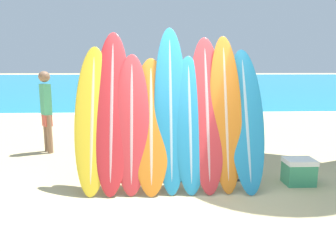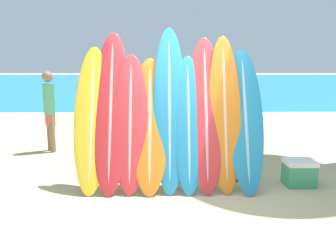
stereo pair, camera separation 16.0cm
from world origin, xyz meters
name	(u,v)px [view 2 (the right image)]	position (x,y,z in m)	size (l,w,h in m)	color
ground_plane	(184,196)	(0.00, 0.00, 0.00)	(160.00, 160.00, 0.00)	tan
ocean_water	(166,81)	(0.00, 37.73, 0.00)	(120.00, 60.00, 0.01)	teal
surfboard_rack	(169,161)	(-0.22, 0.30, 0.45)	(2.67, 0.04, 0.83)	#47474C
surfboard_slot_0	(92,118)	(-1.39, 0.38, 1.10)	(0.54, 0.89, 2.20)	yellow
surfboard_slot_1	(111,110)	(-1.10, 0.42, 1.22)	(0.56, 1.03, 2.44)	red
surfboard_slot_2	(130,122)	(-0.80, 0.34, 1.04)	(0.54, 0.82, 2.09)	red
surfboard_slot_3	(150,124)	(-0.50, 0.35, 1.01)	(0.58, 0.89, 2.02)	orange
surfboard_slot_4	(169,108)	(-0.20, 0.43, 1.25)	(0.50, 0.96, 2.51)	teal
surfboard_slot_5	(189,123)	(0.09, 0.34, 1.03)	(0.50, 0.84, 2.06)	teal
surfboard_slot_6	(206,113)	(0.36, 0.40, 1.18)	(0.54, 0.96, 2.36)	red
surfboard_slot_7	(225,113)	(0.65, 0.39, 1.19)	(0.49, 0.86, 2.37)	orange
surfboard_slot_8	(245,119)	(0.97, 0.39, 1.08)	(0.55, 0.97, 2.17)	teal
person_near_water	(176,97)	(0.11, 6.38, 0.86)	(0.23, 0.27, 1.58)	tan
person_mid_beach	(49,108)	(-2.81, 2.61, 0.97)	(0.29, 0.30, 1.78)	#846047
cooler_box	(299,172)	(1.87, 0.41, 0.21)	(0.47, 0.38, 0.42)	#389366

